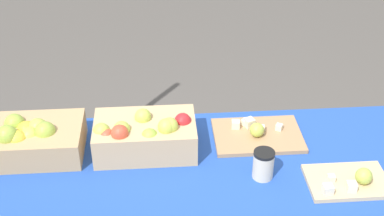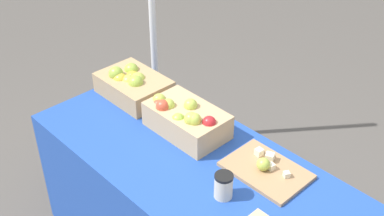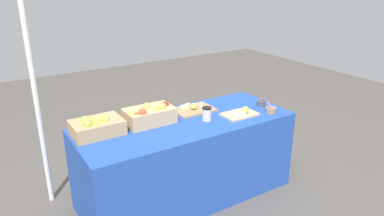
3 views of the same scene
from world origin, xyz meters
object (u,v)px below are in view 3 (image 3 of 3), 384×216
at_px(cutting_board_front, 241,114).
at_px(tent_pole, 35,93).
at_px(cutting_board_back, 193,109).
at_px(apple_crate_left, 97,126).
at_px(coffee_cup, 207,114).
at_px(sample_bowl_mid, 271,110).
at_px(apple_crate_middle, 150,115).
at_px(sample_bowl_near, 261,103).

distance_m(cutting_board_front, tent_pole, 1.76).
bearing_deg(tent_pole, cutting_board_back, -17.52).
distance_m(apple_crate_left, coffee_cup, 0.93).
distance_m(sample_bowl_mid, coffee_cup, 0.62).
xyz_separation_m(apple_crate_left, cutting_board_back, (0.93, 0.04, -0.06)).
relative_size(apple_crate_left, apple_crate_middle, 0.96).
xyz_separation_m(apple_crate_middle, cutting_board_back, (0.48, 0.06, -0.06)).
distance_m(cutting_board_front, sample_bowl_mid, 0.30).
xyz_separation_m(sample_bowl_mid, coffee_cup, (-0.60, 0.17, 0.03)).
distance_m(apple_crate_left, tent_pole, 0.60).
relative_size(sample_bowl_near, coffee_cup, 0.83).
height_order(apple_crate_left, sample_bowl_mid, apple_crate_left).
relative_size(apple_crate_middle, sample_bowl_near, 4.15).
relative_size(cutting_board_front, coffee_cup, 2.60).
height_order(sample_bowl_near, sample_bowl_mid, sample_bowl_mid).
xyz_separation_m(apple_crate_left, sample_bowl_mid, (1.51, -0.39, -0.04)).
bearing_deg(apple_crate_middle, coffee_cup, -23.92).
bearing_deg(apple_crate_middle, cutting_board_back, 6.95).
xyz_separation_m(cutting_board_back, tent_pole, (-1.28, 0.40, 0.27)).
bearing_deg(coffee_cup, cutting_board_back, 84.50).
height_order(apple_crate_middle, cutting_board_front, apple_crate_middle).
xyz_separation_m(apple_crate_middle, cutting_board_front, (0.77, -0.27, -0.06)).
bearing_deg(coffee_cup, tent_pole, 152.18).
height_order(cutting_board_back, sample_bowl_mid, sample_bowl_mid).
relative_size(cutting_board_back, sample_bowl_near, 3.78).
height_order(cutting_board_front, coffee_cup, coffee_cup).
height_order(cutting_board_back, tent_pole, tent_pole).
relative_size(apple_crate_left, sample_bowl_near, 3.98).
bearing_deg(apple_crate_middle, apple_crate_left, 177.50).
relative_size(apple_crate_middle, coffee_cup, 3.46).
relative_size(cutting_board_front, sample_bowl_near, 3.12).
relative_size(cutting_board_front, cutting_board_back, 0.83).
relative_size(cutting_board_front, sample_bowl_mid, 2.96).
bearing_deg(sample_bowl_mid, coffee_cup, 164.47).
bearing_deg(cutting_board_back, tent_pole, 162.48).
bearing_deg(tent_pole, sample_bowl_mid, -24.08).
xyz_separation_m(apple_crate_middle, tent_pole, (-0.80, 0.46, 0.21)).
bearing_deg(apple_crate_middle, cutting_board_front, -19.35).
height_order(sample_bowl_near, tent_pole, tent_pole).
distance_m(apple_crate_middle, cutting_board_front, 0.82).
height_order(cutting_board_front, sample_bowl_near, sample_bowl_near).
height_order(apple_crate_middle, cutting_board_back, apple_crate_middle).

